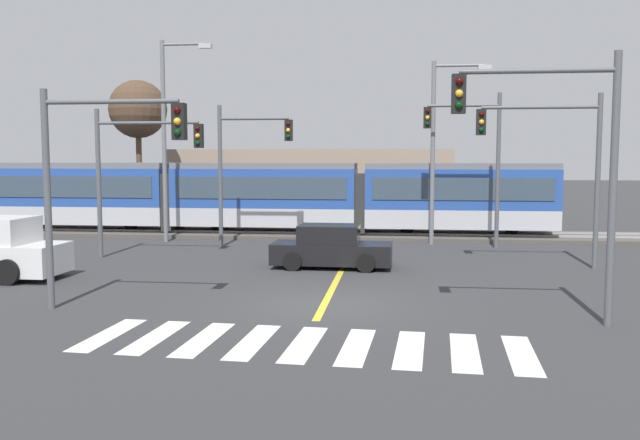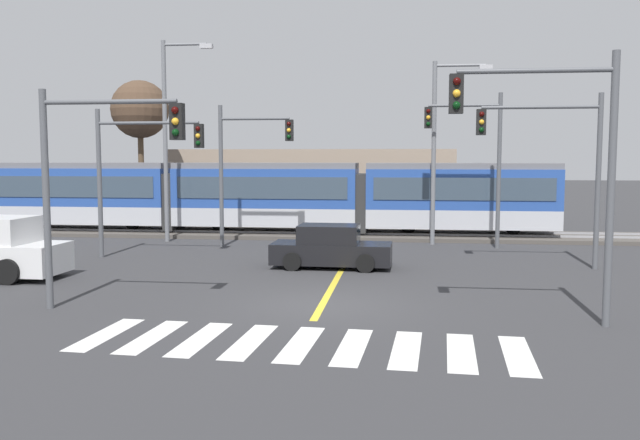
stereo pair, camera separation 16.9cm
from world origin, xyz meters
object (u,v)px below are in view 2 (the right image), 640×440
object	(u,v)px
traffic_light_far_right	(475,148)
traffic_light_mid_right	(556,153)
traffic_light_mid_left	(136,160)
bare_tree_far_west	(140,110)
traffic_light_near_right	(557,146)
traffic_light_far_left	(245,156)
street_lamp_centre	(440,140)
traffic_light_near_left	(94,163)
light_rail_tram	(267,194)
sedan_crossing	(331,248)
street_lamp_west	(170,129)

from	to	relation	value
traffic_light_far_right	traffic_light_mid_right	distance (m)	5.57
traffic_light_mid_left	bare_tree_far_west	distance (m)	13.25
traffic_light_far_right	traffic_light_near_right	size ratio (longest dim) A/B	1.05
traffic_light_mid_right	traffic_light_far_right	bearing A→B (deg)	113.67
traffic_light_mid_right	traffic_light_far_left	size ratio (longest dim) A/B	1.00
street_lamp_centre	traffic_light_near_left	bearing A→B (deg)	-123.25
traffic_light_far_right	traffic_light_near_right	xyz separation A→B (m)	(0.46, -13.42, -0.12)
bare_tree_far_west	light_rail_tram	bearing A→B (deg)	-26.42
traffic_light_near_left	traffic_light_mid_right	bearing A→B (deg)	32.09
traffic_light_far_left	street_lamp_centre	size ratio (longest dim) A/B	0.76
sedan_crossing	traffic_light_far_right	bearing A→B (deg)	46.98
sedan_crossing	street_lamp_west	xyz separation A→B (m)	(-8.12, 6.45, 4.48)
traffic_light_far_left	street_lamp_west	distance (m)	4.31
traffic_light_far_right	traffic_light_mid_right	size ratio (longest dim) A/B	1.08
traffic_light_mid_left	traffic_light_near_left	world-z (taller)	traffic_light_mid_left
traffic_light_far_left	street_lamp_west	size ratio (longest dim) A/B	0.67
traffic_light_far_left	sedan_crossing	bearing A→B (deg)	-49.33
street_lamp_west	bare_tree_far_west	world-z (taller)	street_lamp_west
traffic_light_near_right	street_lamp_west	world-z (taller)	street_lamp_west
street_lamp_centre	traffic_light_far_right	bearing A→B (deg)	-33.94
sedan_crossing	bare_tree_far_west	size ratio (longest dim) A/B	0.52
traffic_light_near_right	traffic_light_near_left	world-z (taller)	traffic_light_near_right
sedan_crossing	light_rail_tram	bearing A→B (deg)	114.20
traffic_light_near_left	street_lamp_centre	world-z (taller)	street_lamp_centre
traffic_light_far_right	bare_tree_far_west	bearing A→B (deg)	157.02
sedan_crossing	bare_tree_far_west	bearing A→B (deg)	132.46
sedan_crossing	bare_tree_far_west	distance (m)	19.16
street_lamp_west	light_rail_tram	bearing A→B (deg)	37.84
street_lamp_centre	bare_tree_far_west	distance (m)	17.78
traffic_light_far_left	street_lamp_centre	world-z (taller)	street_lamp_centre
light_rail_tram	traffic_light_far_right	size ratio (longest dim) A/B	4.24
traffic_light_mid_left	traffic_light_far_left	world-z (taller)	traffic_light_far_left
traffic_light_mid_left	traffic_light_far_left	distance (m)	4.97
street_lamp_centre	bare_tree_far_west	bearing A→B (deg)	158.08
traffic_light_mid_right	traffic_light_near_left	world-z (taller)	traffic_light_mid_right
traffic_light_far_right	traffic_light_far_left	distance (m)	9.83
light_rail_tram	traffic_light_mid_left	xyz separation A→B (m)	(-3.43, -8.09, 1.74)
traffic_light_far_left	traffic_light_near_right	bearing A→B (deg)	-50.63
traffic_light_near_left	street_lamp_west	distance (m)	14.15
traffic_light_far_left	bare_tree_far_west	distance (m)	11.99
traffic_light_near_right	traffic_light_far_left	distance (m)	16.15
traffic_light_mid_right	bare_tree_far_west	world-z (taller)	bare_tree_far_west
light_rail_tram	traffic_light_mid_left	bearing A→B (deg)	-112.99
traffic_light_far_right	bare_tree_far_west	size ratio (longest dim) A/B	0.80
light_rail_tram	traffic_light_mid_right	bearing A→B (deg)	-35.80
street_lamp_centre	traffic_light_mid_left	bearing A→B (deg)	-154.91
light_rail_tram	bare_tree_far_west	size ratio (longest dim) A/B	3.41
traffic_light_near_right	bare_tree_far_west	bearing A→B (deg)	131.09
light_rail_tram	street_lamp_west	size ratio (longest dim) A/B	3.06
light_rail_tram	traffic_light_near_right	world-z (taller)	traffic_light_near_right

